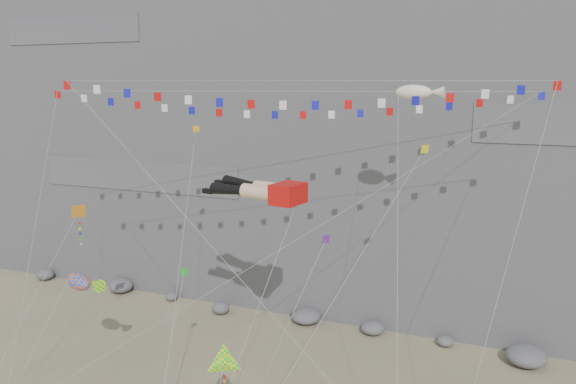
% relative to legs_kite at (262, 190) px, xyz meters
% --- Properties ---
extents(cliff, '(80.00, 28.00, 50.00)m').
position_rel_legs_kite_xyz_m(cliff, '(-0.95, 26.28, 10.94)').
color(cliff, slate).
rests_on(cliff, ground).
extents(talus_boulders, '(60.00, 3.00, 1.20)m').
position_rel_legs_kite_xyz_m(talus_boulders, '(-0.95, 11.28, -13.46)').
color(talus_boulders, slate).
rests_on(talus_boulders, ground).
extents(legs_kite, '(7.54, 15.19, 19.09)m').
position_rel_legs_kite_xyz_m(legs_kite, '(0.00, 0.00, 0.00)').
color(legs_kite, red).
rests_on(legs_kite, ground).
extents(flag_banner_upper, '(33.30, 19.12, 28.46)m').
position_rel_legs_kite_xyz_m(flag_banner_upper, '(-0.10, 4.93, 6.27)').
color(flag_banner_upper, red).
rests_on(flag_banner_upper, ground).
extents(flag_banner_lower, '(29.10, 10.94, 24.41)m').
position_rel_legs_kite_xyz_m(flag_banner_lower, '(2.58, -0.03, 6.97)').
color(flag_banner_lower, red).
rests_on(flag_banner_lower, ground).
extents(harlequin_kite, '(3.45, 9.03, 14.51)m').
position_rel_legs_kite_xyz_m(harlequin_kite, '(-13.44, -2.07, -2.14)').
color(harlequin_kite, red).
rests_on(harlequin_kite, ground).
extents(fish_windsock, '(4.36, 6.25, 9.28)m').
position_rel_legs_kite_xyz_m(fish_windsock, '(-12.11, -3.94, -6.55)').
color(fish_windsock, '#E35C0B').
rests_on(fish_windsock, ground).
extents(delta_kite, '(2.50, 6.47, 7.94)m').
position_rel_legs_kite_xyz_m(delta_kite, '(0.71, -6.95, -8.62)').
color(delta_kite, '#FFF60D').
rests_on(delta_kite, ground).
extents(blimp_windsock, '(3.99, 13.42, 24.02)m').
position_rel_legs_kite_xyz_m(blimp_windsock, '(8.81, 4.19, 6.23)').
color(blimp_windsock, '#FBEBCE').
rests_on(blimp_windsock, ground).
extents(small_kite_a, '(5.13, 13.58, 22.35)m').
position_rel_legs_kite_xyz_m(small_kite_a, '(-6.11, 2.00, 3.13)').
color(small_kite_a, orange).
rests_on(small_kite_a, ground).
extents(small_kite_b, '(3.27, 11.52, 15.92)m').
position_rel_legs_kite_xyz_m(small_kite_b, '(4.56, -0.76, -2.81)').
color(small_kite_b, '#6E1BA3').
rests_on(small_kite_b, ground).
extents(small_kite_c, '(3.59, 10.00, 13.23)m').
position_rel_legs_kite_xyz_m(small_kite_c, '(-4.25, -3.04, -5.36)').
color(small_kite_c, green).
rests_on(small_kite_c, ground).
extents(small_kite_d, '(8.49, 15.80, 24.03)m').
position_rel_legs_kite_xyz_m(small_kite_d, '(9.85, 1.46, 2.57)').
color(small_kite_d, yellow).
rests_on(small_kite_d, ground).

